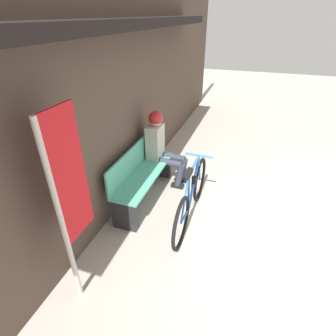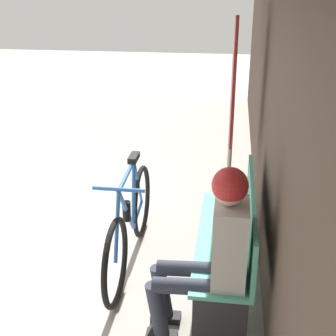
{
  "view_description": "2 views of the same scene",
  "coord_description": "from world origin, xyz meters",
  "px_view_note": "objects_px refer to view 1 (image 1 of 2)",
  "views": [
    {
      "loc": [
        -2.82,
        1.01,
        2.6
      ],
      "look_at": [
        0.07,
        1.99,
        0.79
      ],
      "focal_mm": 28.0,
      "sensor_mm": 36.0,
      "label": 1
    },
    {
      "loc": [
        3.52,
        2.46,
        2.36
      ],
      "look_at": [
        -0.0,
        1.97,
        0.9
      ],
      "focal_mm": 50.0,
      "sensor_mm": 36.0,
      "label": 2
    }
  ],
  "objects_px": {
    "park_bench_near": "(142,176)",
    "bicycle": "(192,197)",
    "person_seated": "(161,144)",
    "banner_pole": "(68,192)"
  },
  "relations": [
    {
      "from": "person_seated",
      "to": "park_bench_near",
      "type": "bearing_deg",
      "value": 168.31
    },
    {
      "from": "bicycle",
      "to": "banner_pole",
      "type": "relative_size",
      "value": 0.88
    },
    {
      "from": "park_bench_near",
      "to": "person_seated",
      "type": "relative_size",
      "value": 1.21
    },
    {
      "from": "park_bench_near",
      "to": "bicycle",
      "type": "xyz_separation_m",
      "value": [
        -0.23,
        -0.86,
        -0.03
      ]
    },
    {
      "from": "person_seated",
      "to": "bicycle",
      "type": "bearing_deg",
      "value": -137.06
    },
    {
      "from": "person_seated",
      "to": "banner_pole",
      "type": "height_order",
      "value": "banner_pole"
    },
    {
      "from": "bicycle",
      "to": "person_seated",
      "type": "relative_size",
      "value": 1.36
    },
    {
      "from": "park_bench_near",
      "to": "banner_pole",
      "type": "distance_m",
      "value": 1.83
    },
    {
      "from": "park_bench_near",
      "to": "bicycle",
      "type": "distance_m",
      "value": 0.89
    },
    {
      "from": "park_bench_near",
      "to": "bicycle",
      "type": "relative_size",
      "value": 0.89
    }
  ]
}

